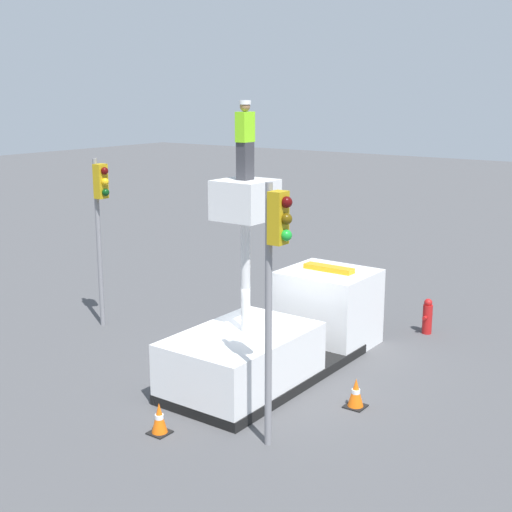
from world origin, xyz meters
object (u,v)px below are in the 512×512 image
(traffic_light_across, at_px, (101,209))
(worker, at_px, (245,140))
(fire_hydrant, at_px, (427,316))
(bucket_truck, at_px, (282,333))
(traffic_light_pole, at_px, (275,264))
(traffic_cone_curbside, at_px, (356,393))
(traffic_cone_rear, at_px, (159,419))

(traffic_light_across, bearing_deg, worker, -101.33)
(traffic_light_across, height_order, fire_hydrant, traffic_light_across)
(bucket_truck, bearing_deg, traffic_light_pole, -148.15)
(worker, distance_m, traffic_light_pole, 3.61)
(traffic_light_pole, relative_size, fire_hydrant, 5.01)
(worker, distance_m, traffic_light_across, 6.77)
(fire_hydrant, bearing_deg, traffic_light_pole, -178.39)
(bucket_truck, distance_m, fire_hydrant, 5.20)
(traffic_light_pole, height_order, traffic_cone_curbside, traffic_light_pole)
(traffic_cone_curbside, bearing_deg, fire_hydrant, 6.98)
(bucket_truck, relative_size, traffic_light_pole, 1.31)
(worker, xyz_separation_m, traffic_light_pole, (-1.95, -2.16, -2.14))
(traffic_light_across, height_order, traffic_cone_rear, traffic_light_across)
(traffic_light_pole, relative_size, traffic_cone_curbside, 7.72)
(traffic_cone_rear, bearing_deg, worker, -1.51)
(fire_hydrant, height_order, traffic_cone_rear, fire_hydrant)
(worker, height_order, traffic_cone_rear, worker)
(traffic_light_pole, relative_size, traffic_cone_rear, 7.80)
(worker, bearing_deg, traffic_cone_rear, 178.49)
(bucket_truck, distance_m, traffic_light_pole, 4.95)
(bucket_truck, relative_size, traffic_cone_curbside, 10.08)
(traffic_light_across, xyz_separation_m, traffic_cone_rear, (-4.15, -6.16, -3.27))
(bucket_truck, height_order, traffic_cone_rear, bucket_truck)
(traffic_light_across, bearing_deg, traffic_cone_rear, -123.97)
(traffic_cone_rear, relative_size, traffic_cone_curbside, 0.99)
(fire_hydrant, height_order, traffic_cone_curbside, fire_hydrant)
(traffic_light_across, bearing_deg, traffic_light_pole, -110.87)
(traffic_light_across, xyz_separation_m, traffic_cone_curbside, (-0.62, -8.86, -3.26))
(worker, relative_size, traffic_cone_rear, 2.56)
(bucket_truck, relative_size, fire_hydrant, 6.54)
(bucket_truck, xyz_separation_m, traffic_light_pole, (-3.47, -2.16, 2.79))
(bucket_truck, bearing_deg, fire_hydrant, -21.81)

